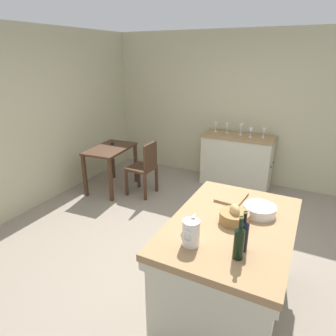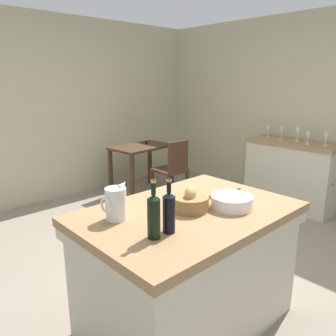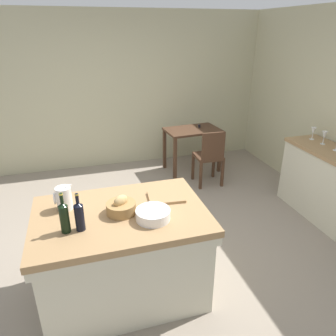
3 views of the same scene
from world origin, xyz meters
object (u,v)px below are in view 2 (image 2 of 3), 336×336
(bread_basket, at_px, (190,202))
(wine_glass_far_left, at_px, (326,137))
(wine_bottle_amber, at_px, (154,215))
(pitcher, at_px, (116,203))
(wine_glass_left, at_px, (308,136))
(island_table, at_px, (187,263))
(wine_glass_right, at_px, (282,131))
(writing_desk, at_px, (141,154))
(wooden_chair, at_px, (172,169))
(wine_bottle_dark, at_px, (169,211))
(wash_bowl, at_px, (232,202))
(wine_glass_far_right, at_px, (268,129))
(cutting_board, at_px, (215,189))
(wine_glass_middle, at_px, (298,132))
(side_cabinet, at_px, (291,174))

(bread_basket, bearing_deg, wine_glass_far_left, 5.26)
(wine_bottle_amber, relative_size, wine_glass_far_left, 2.05)
(pitcher, height_order, wine_glass_left, pitcher)
(island_table, distance_m, wine_glass_right, 2.97)
(writing_desk, height_order, wooden_chair, wooden_chair)
(wine_bottle_dark, bearing_deg, pitcher, 108.17)
(wash_bowl, xyz_separation_m, wine_bottle_amber, (-0.68, 0.02, 0.09))
(writing_desk, xyz_separation_m, wooden_chair, (0.06, -0.62, -0.13))
(wine_glass_far_right, bearing_deg, wine_bottle_dark, -158.37)
(wash_bowl, xyz_separation_m, cutting_board, (0.20, 0.30, -0.03))
(wooden_chair, bearing_deg, wine_glass_middle, -48.18)
(cutting_board, bearing_deg, bread_basket, -162.10)
(wine_glass_far_left, bearing_deg, pitcher, -179.15)
(writing_desk, relative_size, wine_glass_far_right, 5.57)
(island_table, distance_m, wine_glass_far_left, 2.81)
(bread_basket, bearing_deg, wine_glass_left, 9.58)
(island_table, bearing_deg, wine_glass_far_left, 5.05)
(writing_desk, height_order, wine_bottle_amber, wine_bottle_amber)
(writing_desk, bearing_deg, pitcher, -131.34)
(wine_bottle_amber, height_order, wine_glass_far_right, wine_bottle_amber)
(writing_desk, bearing_deg, wine_glass_right, -53.93)
(wooden_chair, xyz_separation_m, cutting_board, (-1.21, -1.75, 0.40))
(side_cabinet, distance_m, pitcher, 3.25)
(wine_glass_far_left, bearing_deg, bread_basket, -174.74)
(bread_basket, xyz_separation_m, wine_glass_far_left, (2.74, 0.25, 0.09))
(wine_glass_far_left, relative_size, wine_glass_far_right, 0.95)
(writing_desk, height_order, wine_bottle_dark, wine_bottle_dark)
(cutting_board, relative_size, wine_glass_middle, 1.69)
(pitcher, bearing_deg, cutting_board, -4.26)
(wine_glass_far_right, bearing_deg, wine_glass_left, -99.18)
(wine_glass_middle, distance_m, wine_glass_far_right, 0.45)
(side_cabinet, relative_size, writing_desk, 1.29)
(wash_bowl, bearing_deg, wine_bottle_dark, 178.56)
(island_table, distance_m, wine_glass_middle, 2.89)
(pitcher, bearing_deg, wash_bowl, -28.32)
(wine_glass_middle, bearing_deg, wine_glass_far_left, -93.01)
(cutting_board, bearing_deg, island_table, -163.51)
(wine_bottle_amber, distance_m, wine_glass_far_left, 3.21)
(side_cabinet, height_order, wine_glass_far_right, wine_glass_far_right)
(island_table, relative_size, side_cabinet, 1.19)
(island_table, height_order, wine_glass_far_left, wine_glass_far_left)
(writing_desk, xyz_separation_m, wash_bowl, (-1.35, -2.68, 0.30))
(wine_glass_far_left, bearing_deg, cutting_board, -177.19)
(pitcher, distance_m, wine_bottle_amber, 0.35)
(bread_basket, height_order, wine_glass_far_right, wine_glass_far_right)
(wine_glass_middle, xyz_separation_m, wine_glass_far_right, (0.01, 0.45, -0.01))
(island_table, bearing_deg, wine_glass_left, 9.35)
(wooden_chair, xyz_separation_m, wine_glass_middle, (1.12, -1.25, 0.55))
(wine_glass_middle, bearing_deg, wine_bottle_dark, -165.76)
(wash_bowl, relative_size, wine_bottle_amber, 0.86)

